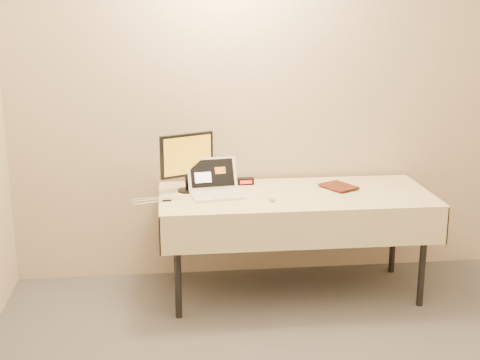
{
  "coord_description": "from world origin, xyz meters",
  "views": [
    {
      "loc": [
        -0.86,
        -2.28,
        2.02
      ],
      "look_at": [
        -0.39,
        1.99,
        0.86
      ],
      "focal_mm": 50.0,
      "sensor_mm": 36.0,
      "label": 1
    }
  ],
  "objects": [
    {
      "name": "back_wall",
      "position": [
        0.0,
        2.5,
        1.35
      ],
      "size": [
        4.0,
        0.1,
        2.7
      ],
      "primitive_type": "cube",
      "color": "beige",
      "rests_on": "ground"
    },
    {
      "name": "table",
      "position": [
        0.0,
        2.05,
        0.68
      ],
      "size": [
        1.86,
        0.81,
        0.74
      ],
      "color": "black",
      "rests_on": "ground"
    },
    {
      "name": "laptop",
      "position": [
        -0.55,
        2.09,
        0.79
      ],
      "size": [
        0.39,
        0.38,
        0.23
      ],
      "rotation": [
        0.0,
        0.0,
        0.14
      ],
      "color": "white",
      "rests_on": "table"
    },
    {
      "name": "monitor",
      "position": [
        -0.73,
        2.18,
        0.98
      ],
      "size": [
        0.37,
        0.19,
        0.41
      ],
      "rotation": [
        0.0,
        0.0,
        0.43
      ],
      "color": "black",
      "rests_on": "table"
    },
    {
      "name": "book",
      "position": [
        0.25,
        2.09,
        0.86
      ],
      "size": [
        0.17,
        0.11,
        0.24
      ],
      "primitive_type": "imported",
      "rotation": [
        0.0,
        0.0,
        0.5
      ],
      "color": "maroon",
      "rests_on": "table"
    },
    {
      "name": "alarm_clock",
      "position": [
        -0.31,
        2.31,
        0.76
      ],
      "size": [
        0.12,
        0.05,
        0.05
      ],
      "rotation": [
        0.0,
        0.0,
        0.04
      ],
      "color": "black",
      "rests_on": "table"
    },
    {
      "name": "clicker",
      "position": [
        -0.19,
        1.89,
        0.75
      ],
      "size": [
        0.05,
        0.08,
        0.02
      ],
      "primitive_type": "ellipsoid",
      "rotation": [
        0.0,
        0.0,
        0.13
      ],
      "color": "#B5B5B7",
      "rests_on": "table"
    },
    {
      "name": "paper_form",
      "position": [
        0.38,
        2.02,
        0.74
      ],
      "size": [
        0.18,
        0.28,
        0.0
      ],
      "primitive_type": "cube",
      "rotation": [
        0.0,
        0.0,
        -0.33
      ],
      "color": "#B4E3B4",
      "rests_on": "table"
    },
    {
      "name": "usb_dongle",
      "position": [
        -0.88,
        1.96,
        0.74
      ],
      "size": [
        0.06,
        0.02,
        0.01
      ],
      "primitive_type": "cube",
      "rotation": [
        0.0,
        0.0,
        0.04
      ],
      "color": "black",
      "rests_on": "table"
    }
  ]
}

